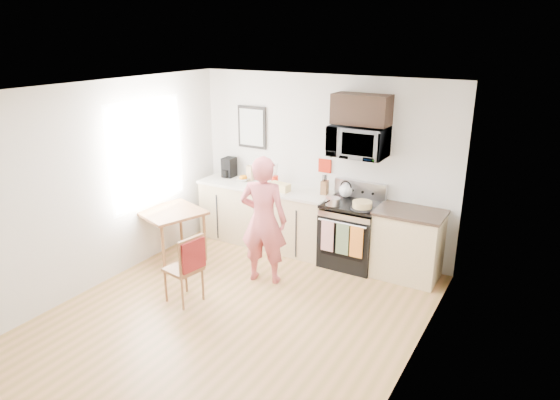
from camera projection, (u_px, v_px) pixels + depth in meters
The scene contains 28 objects.
floor at pixel (234, 316), 5.82m from camera, with size 4.60×4.60×0.00m, color olive.
back_wall at pixel (322, 165), 7.29m from camera, with size 4.00×0.04×2.60m, color silver.
front_wall at pixel (42, 309), 3.52m from camera, with size 4.00×0.04×2.60m, color silver.
left_wall at pixel (103, 185), 6.35m from camera, with size 0.04×4.60×2.60m, color silver.
right_wall at pixel (414, 250), 4.46m from camera, with size 0.04×4.60×2.60m, color silver.
ceiling at pixel (227, 90), 4.99m from camera, with size 4.00×4.60×0.04m, color white.
window at pixel (148, 153), 6.91m from camera, with size 0.06×1.40×1.50m.
cabinet_left at pixel (265, 216), 7.70m from camera, with size 2.10×0.60×0.90m, color #D0B885.
countertop_left at pixel (265, 187), 7.55m from camera, with size 2.14×0.64×0.04m, color white.
cabinet_right at pixel (408, 245), 6.64m from camera, with size 0.84×0.60×0.90m, color #D0B885.
countertop_right at pixel (411, 212), 6.49m from camera, with size 0.88×0.64×0.04m, color black.
range at pixel (351, 235), 7.00m from camera, with size 0.76×0.70×1.16m.
microwave at pixel (359, 141), 6.66m from camera, with size 0.76×0.51×0.42m, color silver.
upper_cabinet at pixel (362, 109), 6.57m from camera, with size 0.76×0.35×0.40m, color black.
wall_art at pixel (252, 127), 7.69m from camera, with size 0.50×0.04×0.65m.
wall_trivet at pixel (325, 166), 7.25m from camera, with size 0.20×0.02×0.20m, color #AE200E.
person at pixel (263, 220), 6.42m from camera, with size 0.62×0.41×1.70m, color #B63232.
dining_table at pixel (171, 217), 7.07m from camera, with size 0.88×0.88×0.75m.
chair at pixel (189, 261), 5.91m from camera, with size 0.47×0.43×0.89m.
knife_block at pixel (325, 187), 7.13m from camera, with size 0.09×0.13×0.20m, color brown.
utensil_crock at pixel (275, 176), 7.56m from camera, with size 0.11×0.11×0.33m.
fruit_bowl at pixel (243, 179), 7.77m from camera, with size 0.27×0.27×0.10m.
milk_carton at pixel (250, 173), 7.78m from camera, with size 0.09×0.09×0.24m, color tan.
coffee_maker at pixel (229, 168), 7.97m from camera, with size 0.18×0.26×0.31m.
bread_bag at pixel (279, 187), 7.29m from camera, with size 0.32×0.15×0.12m, color #DDBD74.
cake at pixel (362, 205), 6.59m from camera, with size 0.32×0.32×0.10m.
kettle at pixel (346, 190), 7.04m from camera, with size 0.19×0.19×0.24m.
pot at pixel (333, 201), 6.74m from camera, with size 0.20×0.34×0.10m.
Camera 1 is at (3.00, -4.13, 3.16)m, focal length 32.00 mm.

